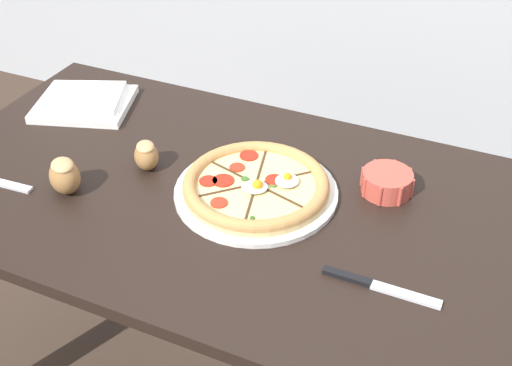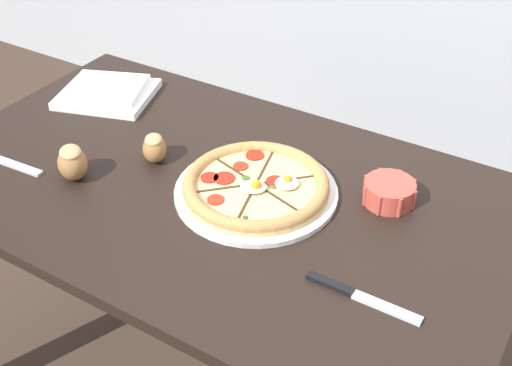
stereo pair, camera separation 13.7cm
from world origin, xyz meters
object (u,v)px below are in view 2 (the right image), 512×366
napkin_folded (107,92)px  pizza (256,187)px  bread_piece_mid (72,162)px  ramekin_bowl (389,192)px  bread_piece_near (154,148)px  knife_main (361,297)px  dining_table (216,222)px

napkin_folded → pizza: bearing=-15.8°
pizza → bread_piece_mid: 0.41m
pizza → ramekin_bowl: (0.25, 0.12, 0.01)m
pizza → bread_piece_near: bread_piece_near is taller
bread_piece_near → knife_main: bearing=-15.0°
dining_table → napkin_folded: bearing=159.0°
ramekin_bowl → bread_piece_mid: bread_piece_mid is taller
dining_table → ramekin_bowl: size_ratio=11.37×
pizza → knife_main: 0.36m
ramekin_bowl → napkin_folded: bearing=177.4°
bread_piece_mid → napkin_folded: bearing=120.5°
dining_table → bread_piece_mid: 0.35m
napkin_folded → bread_piece_mid: size_ratio=2.70×
pizza → ramekin_bowl: pizza is taller
pizza → ramekin_bowl: bearing=26.0°
dining_table → ramekin_bowl: 0.40m
bread_piece_near → napkin_folded: bearing=150.4°
knife_main → napkin_folded: bearing=159.7°
pizza → knife_main: bearing=-27.5°
napkin_folded → ramekin_bowl: bearing=-2.6°
pizza → dining_table: bearing=-168.9°
bread_piece_near → knife_main: bread_piece_near is taller
dining_table → pizza: (0.10, 0.02, 0.13)m
bread_piece_near → knife_main: (0.59, -0.16, -0.03)m
dining_table → knife_main: size_ratio=6.05×
ramekin_bowl → napkin_folded: 0.83m
bread_piece_mid → knife_main: 0.70m
ramekin_bowl → napkin_folded: (-0.83, 0.04, -0.01)m
napkin_folded → dining_table: bearing=-21.0°
napkin_folded → bread_piece_near: bearing=-29.6°
dining_table → ramekin_bowl: ramekin_bowl is taller
dining_table → napkin_folded: (-0.47, 0.18, 0.13)m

